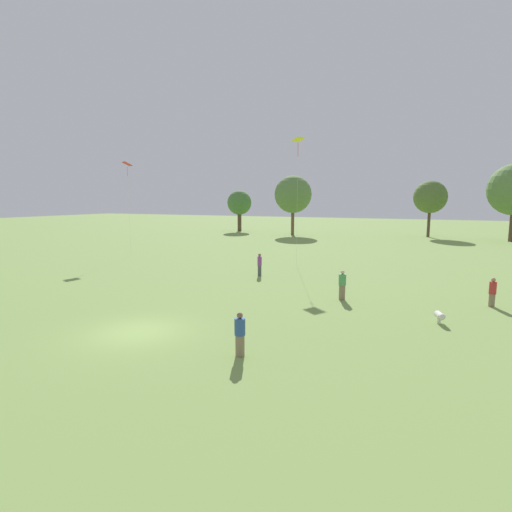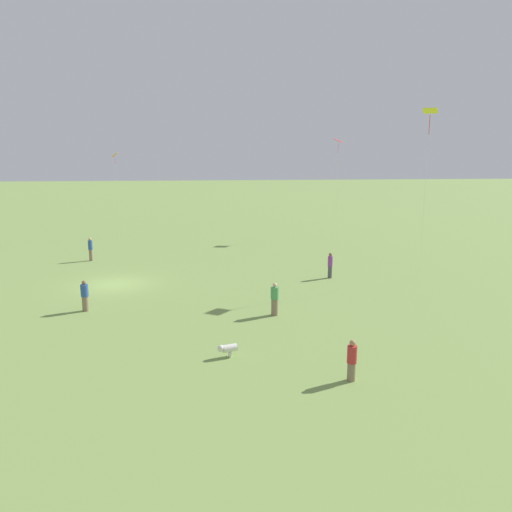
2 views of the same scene
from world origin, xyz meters
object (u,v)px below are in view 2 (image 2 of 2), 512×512
at_px(person_1, 85,296).
at_px(person_3, 275,299).
at_px(kite_2, 115,159).
at_px(person_0, 91,249).
at_px(kite_0, 338,144).
at_px(dog_0, 227,349).
at_px(person_4, 352,361).
at_px(person_2, 330,265).
at_px(kite_1, 430,118).

relative_size(person_1, person_3, 0.96).
distance_m(person_3, kite_2, 30.68).
relative_size(person_0, kite_0, 0.19).
bearing_deg(person_1, dog_0, 91.18).
xyz_separation_m(kite_0, kite_2, (-1.40, -22.88, -1.52)).
bearing_deg(person_4, person_1, 89.76).
bearing_deg(kite_0, kite_2, 157.42).
height_order(person_2, person_3, person_3).
height_order(person_2, kite_2, kite_2).
height_order(person_3, person_4, person_3).
height_order(person_0, dog_0, person_0).
height_order(person_1, person_4, person_1).
height_order(person_2, person_4, person_2).
bearing_deg(kite_2, person_2, 89.99).
xyz_separation_m(person_0, kite_1, (8.50, 24.47, 10.07)).
relative_size(person_3, kite_0, 0.18).
height_order(kite_0, dog_0, kite_0).
distance_m(person_0, person_4, 28.03).
height_order(person_4, kite_0, kite_0).
relative_size(person_1, kite_1, 0.15).
relative_size(person_4, kite_2, 0.20).
xyz_separation_m(person_3, kite_2, (-26.85, -13.02, 7.15)).
xyz_separation_m(person_3, dog_0, (5.51, -2.82, -0.51)).
height_order(person_0, person_1, person_0).
bearing_deg(kite_1, kite_2, 34.93).
xyz_separation_m(kite_1, dog_0, (12.23, -13.96, -10.64)).
relative_size(kite_0, dog_0, 11.31).
bearing_deg(person_1, kite_1, 147.00).
relative_size(person_0, person_1, 1.08).
bearing_deg(person_2, person_4, 6.87).
bearing_deg(person_2, person_3, -15.19).
bearing_deg(person_3, person_2, -2.16).
bearing_deg(dog_0, person_0, 9.13).
xyz_separation_m(person_2, kite_0, (-17.66, 4.86, 8.66)).
xyz_separation_m(person_2, kite_1, (1.07, 6.14, 10.12)).
bearing_deg(dog_0, person_1, 29.33).
xyz_separation_m(kite_2, dog_0, (32.36, 10.20, -7.66)).
distance_m(person_0, dog_0, 23.26).
xyz_separation_m(person_0, kite_2, (-11.62, 0.31, 7.09)).
distance_m(person_0, kite_2, 13.62).
distance_m(person_2, kite_1, 11.88).
bearing_deg(dog_0, kite_2, -0.26).
bearing_deg(kite_2, person_0, 45.07).
height_order(person_4, kite_2, kite_2).
distance_m(kite_0, kite_2, 22.97).
height_order(person_3, dog_0, person_3).
relative_size(kite_1, dog_0, 13.02).
bearing_deg(kite_2, kite_0, 133.09).
height_order(person_4, kite_1, kite_1).
bearing_deg(kite_0, person_4, -122.23).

